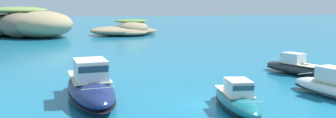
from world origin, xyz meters
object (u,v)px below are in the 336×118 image
(motorboat_charcoal, at_px, (295,67))
(motorboat_teal, at_px, (237,99))
(islet_small, at_px, (127,30))
(motorboat_navy, at_px, (90,86))
(islet_large, at_px, (21,24))
(motorboat_white, at_px, (336,88))

(motorboat_charcoal, distance_m, motorboat_teal, 15.40)
(motorboat_teal, bearing_deg, islet_small, 90.22)
(islet_small, height_order, motorboat_navy, islet_small)
(islet_large, distance_m, motorboat_white, 73.92)
(motorboat_teal, bearing_deg, motorboat_navy, 153.94)
(islet_small, relative_size, motorboat_navy, 1.63)
(islet_small, bearing_deg, motorboat_charcoal, -77.58)
(islet_small, distance_m, motorboat_navy, 59.09)
(motorboat_charcoal, xyz_separation_m, motorboat_white, (-2.39, -9.28, 0.06))
(islet_large, xyz_separation_m, islet_small, (24.54, -3.67, -1.43))
(motorboat_charcoal, bearing_deg, motorboat_white, -104.43)
(islet_large, height_order, motorboat_charcoal, islet_large)
(motorboat_navy, bearing_deg, motorboat_white, -11.25)
(islet_large, height_order, islet_small, islet_large)
(motorboat_navy, xyz_separation_m, motorboat_white, (18.94, -3.77, -0.28))
(islet_large, bearing_deg, motorboat_white, -62.80)
(motorboat_white, bearing_deg, motorboat_charcoal, 75.57)
(islet_large, bearing_deg, motorboat_teal, -69.65)
(islet_large, height_order, motorboat_navy, islet_large)
(motorboat_charcoal, height_order, motorboat_teal, motorboat_charcoal)
(islet_large, bearing_deg, motorboat_charcoal, -57.35)
(motorboat_navy, bearing_deg, islet_small, 80.54)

